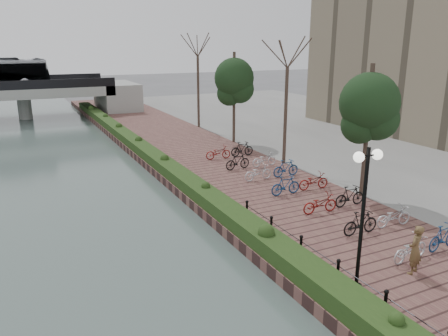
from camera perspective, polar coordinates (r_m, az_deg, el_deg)
promenade at (r=27.76m, az=-0.84°, el=-0.01°), size 8.00×75.00×0.50m
inland_pavement at (r=37.30m, az=22.01°, el=2.97°), size 24.00×75.00×0.50m
hedge at (r=28.69m, az=-9.14°, el=1.46°), size 1.10×56.00×0.60m
chain_fence at (r=14.18m, az=17.34°, el=-14.54°), size 0.10×14.10×0.70m
lamppost at (r=13.47m, az=17.96°, el=-2.53°), size 1.02×0.32×4.52m
pedestrian at (r=15.89m, az=23.69°, el=-9.75°), size 0.73×0.60×1.70m
bicycle_parking at (r=22.70m, az=9.93°, el=-2.01°), size 2.40×17.32×1.00m
street_trees at (r=25.05m, az=12.30°, el=5.95°), size 3.20×37.12×6.80m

